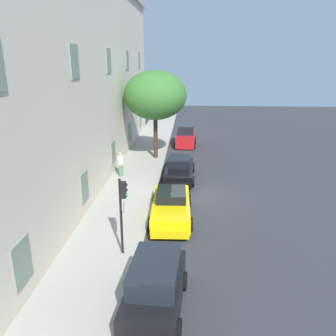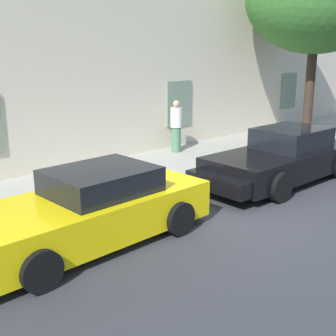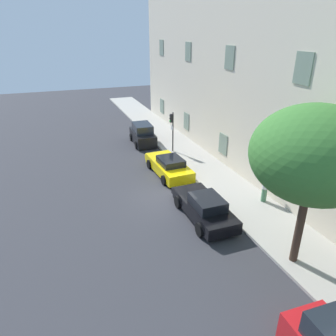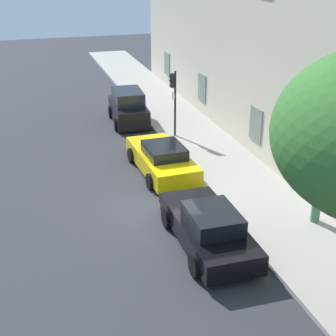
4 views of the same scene
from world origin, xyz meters
TOP-DOWN VIEW (x-y plane):
  - ground_plane at (0.00, 0.00)m, footprint 80.00×80.00m
  - sidewalk at (0.00, 3.80)m, footprint 60.00×3.31m
  - sportscar_red_lead at (-3.28, 1.08)m, footprint 5.05×2.20m
  - sportscar_yellow_flank at (2.57, 0.87)m, footprint 5.04×2.09m
  - pedestrian_admiring at (2.60, 4.80)m, footprint 0.52×0.52m

SIDE VIEW (x-z plane):
  - ground_plane at x=0.00m, z-range 0.00..0.00m
  - sidewalk at x=0.00m, z-range 0.00..0.14m
  - sportscar_red_lead at x=-3.28m, z-range -0.08..1.24m
  - sportscar_yellow_flank at x=2.57m, z-range -0.08..1.31m
  - pedestrian_admiring at x=2.60m, z-range 0.15..1.82m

